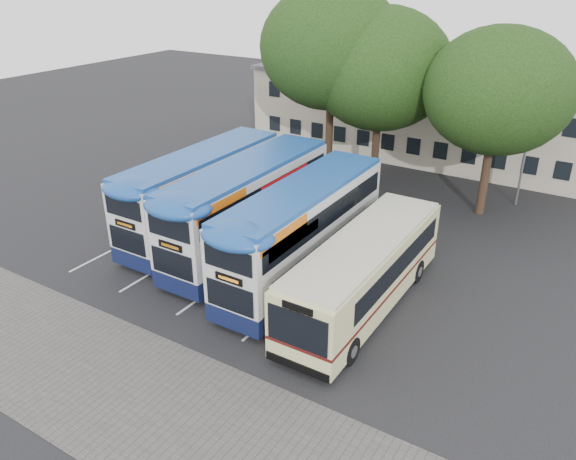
% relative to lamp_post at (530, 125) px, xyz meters
% --- Properties ---
extents(ground, '(120.00, 120.00, 0.00)m').
position_rel_lamp_post_xyz_m(ground, '(-6.00, -19.97, -5.08)').
color(ground, black).
rests_on(ground, ground).
extents(paving_strip, '(40.00, 6.00, 0.01)m').
position_rel_lamp_post_xyz_m(paving_strip, '(-8.00, -24.97, -5.08)').
color(paving_strip, '#595654').
rests_on(paving_strip, ground).
extents(bay_lines, '(14.12, 11.00, 0.01)m').
position_rel_lamp_post_xyz_m(bay_lines, '(-9.75, -14.97, -5.08)').
color(bay_lines, silver).
rests_on(bay_lines, ground).
extents(depot_building, '(32.40, 8.40, 6.20)m').
position_rel_lamp_post_xyz_m(depot_building, '(-6.00, 7.02, -1.93)').
color(depot_building, '#AB9C8A').
rests_on(depot_building, ground).
extents(lamp_post, '(0.25, 1.05, 9.06)m').
position_rel_lamp_post_xyz_m(lamp_post, '(0.00, 0.00, 0.00)').
color(lamp_post, gray).
rests_on(lamp_post, ground).
extents(tree_left, '(9.21, 9.21, 12.78)m').
position_rel_lamp_post_xyz_m(tree_left, '(-12.17, -2.21, 3.77)').
color(tree_left, black).
rests_on(tree_left, ground).
extents(tree_mid, '(8.95, 8.95, 11.53)m').
position_rel_lamp_post_xyz_m(tree_mid, '(-9.02, -1.56, 2.63)').
color(tree_mid, black).
rests_on(tree_mid, ground).
extents(tree_right, '(8.26, 8.26, 10.85)m').
position_rel_lamp_post_xyz_m(tree_right, '(-1.58, -2.52, 2.24)').
color(tree_right, black).
rests_on(tree_right, ground).
extents(bus_dd_left, '(2.71, 11.16, 4.65)m').
position_rel_lamp_post_xyz_m(bus_dd_left, '(-13.94, -13.39, -2.52)').
color(bus_dd_left, '#10183D').
rests_on(bus_dd_left, ground).
extents(bus_dd_mid, '(2.78, 11.47, 4.78)m').
position_rel_lamp_post_xyz_m(bus_dd_mid, '(-10.54, -13.87, -2.45)').
color(bus_dd_mid, '#10183D').
rests_on(bus_dd_mid, ground).
extents(bus_dd_right, '(2.73, 11.25, 4.69)m').
position_rel_lamp_post_xyz_m(bus_dd_right, '(-6.78, -14.79, -2.50)').
color(bus_dd_right, '#10183D').
rests_on(bus_dd_right, ground).
extents(bus_single, '(2.84, 11.15, 3.33)m').
position_rel_lamp_post_xyz_m(bus_single, '(-3.26, -15.51, -3.20)').
color(bus_single, beige).
rests_on(bus_single, ground).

